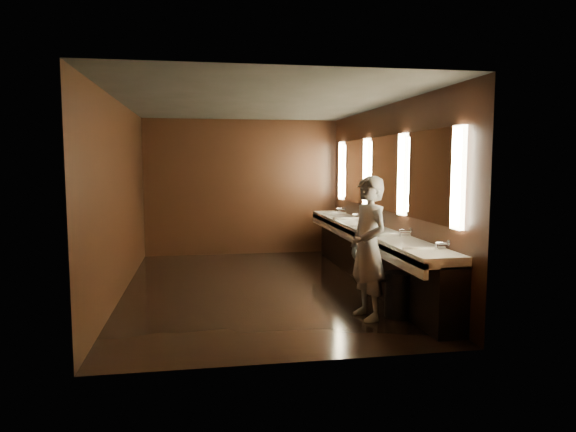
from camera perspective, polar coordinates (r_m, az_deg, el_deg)
The scene contains 10 objects.
floor at distance 7.97m, azimuth -3.30°, elevation -7.96°, with size 6.00×6.00×0.00m, color black.
ceiling at distance 7.79m, azimuth -3.43°, elevation 12.46°, with size 4.00×6.00×0.02m, color #2D2D2B.
wall_back at distance 10.74m, azimuth -5.12°, elevation 3.19°, with size 4.00×0.02×2.80m, color black.
wall_front at distance 4.80m, azimuth 0.57°, elevation -0.25°, with size 4.00×0.02×2.80m, color black.
wall_left at distance 7.80m, azimuth -18.15°, elevation 1.86°, with size 0.02×6.00×2.80m, color black.
wall_right at distance 8.22m, azimuth 10.65°, elevation 2.25°, with size 0.02×6.00×2.80m, color black.
sink_counter at distance 8.26m, azimuth 9.17°, elevation -4.03°, with size 0.55×5.40×1.01m.
mirror_band at distance 8.20m, azimuth 10.56°, elevation 4.69°, with size 0.06×5.03×1.15m.
person at distance 6.36m, azimuth 8.90°, elevation -3.51°, with size 0.64×0.42×1.76m, color #8AAECE.
trash_bin at distance 6.63m, azimuth 12.24°, elevation -8.50°, with size 0.36×0.36×0.56m, color black.
Camera 1 is at (-0.84, -7.69, 1.92)m, focal length 32.00 mm.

